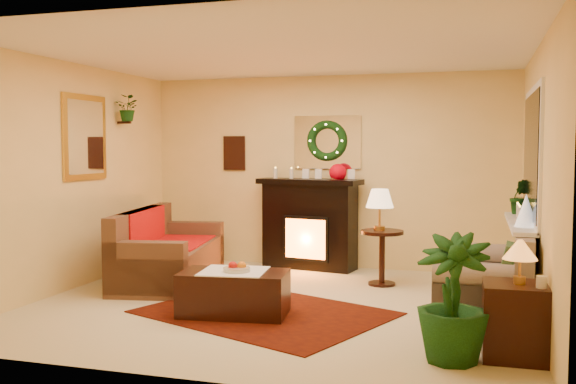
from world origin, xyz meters
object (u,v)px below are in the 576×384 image
(sofa, at_px, (170,246))
(end_table_square, at_px, (514,324))
(loveseat, at_px, (486,273))
(side_table_round, at_px, (382,258))
(coffee_table, at_px, (234,294))
(fireplace, at_px, (310,228))

(sofa, xyz_separation_m, end_table_square, (3.87, -1.85, -0.16))
(loveseat, xyz_separation_m, side_table_round, (-1.16, 1.13, -0.09))
(side_table_round, bearing_deg, coffee_table, -123.25)
(loveseat, relative_size, end_table_square, 2.49)
(loveseat, relative_size, side_table_round, 2.24)
(side_table_round, xyz_separation_m, end_table_square, (1.36, -2.36, -0.06))
(coffee_table, bearing_deg, loveseat, 8.46)
(loveseat, distance_m, end_table_square, 1.25)
(fireplace, relative_size, loveseat, 0.85)
(fireplace, height_order, coffee_table, fireplace)
(sofa, xyz_separation_m, loveseat, (3.67, -0.63, -0.01))
(fireplace, xyz_separation_m, side_table_round, (1.09, -0.79, -0.22))
(side_table_round, bearing_deg, fireplace, 144.00)
(side_table_round, relative_size, end_table_square, 1.12)
(fireplace, distance_m, side_table_round, 1.37)
(end_table_square, height_order, coffee_table, end_table_square)
(coffee_table, bearing_deg, side_table_round, 49.45)
(loveseat, bearing_deg, fireplace, 142.90)
(fireplace, xyz_separation_m, coffee_table, (-0.09, -2.59, -0.34))
(end_table_square, relative_size, coffee_table, 0.57)
(fireplace, relative_size, end_table_square, 2.13)
(coffee_table, bearing_deg, fireplace, 80.80)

